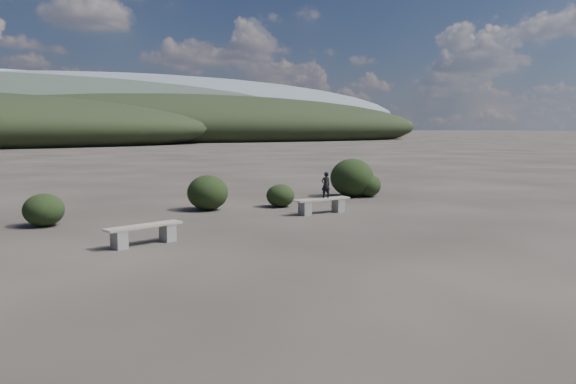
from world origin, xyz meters
TOP-DOWN VIEW (x-y plane):
  - ground at (0.00, 0.00)m, footprint 1200.00×1200.00m
  - bench_left at (-3.94, 3.86)m, footprint 1.96×0.89m
  - bench_right at (2.40, 6.01)m, footprint 2.01×0.52m
  - seated_person at (2.55, 6.02)m, footprint 0.34×0.24m
  - shrub_a at (-5.77, 7.79)m, footprint 1.14×1.14m
  - shrub_b at (-0.57, 8.55)m, footprint 1.38×1.38m
  - shrub_c at (1.95, 8.04)m, footprint 1.00×1.00m
  - shrub_d at (5.92, 9.31)m, footprint 1.77×1.77m
  - shrub_e at (6.40, 8.94)m, footprint 1.13×1.13m

SIDE VIEW (x-z plane):
  - ground at x=0.00m, z-range 0.00..0.00m
  - bench_left at x=-3.94m, z-range 0.05..0.53m
  - bench_right at x=2.40m, z-range 0.05..0.55m
  - shrub_c at x=1.95m, z-range 0.00..0.80m
  - shrub_a at x=-5.77m, z-range 0.00..0.93m
  - shrub_e at x=6.40m, z-range 0.00..0.94m
  - shrub_b at x=-0.57m, z-range 0.00..1.19m
  - shrub_d at x=5.92m, z-range 0.00..1.54m
  - seated_person at x=2.55m, z-range 0.50..1.35m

